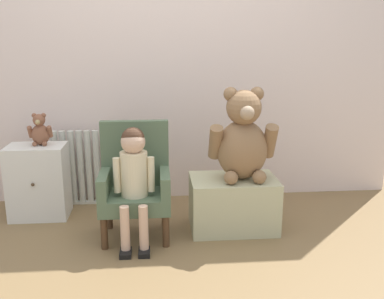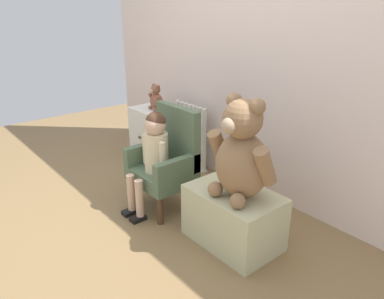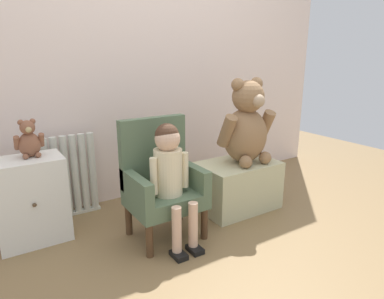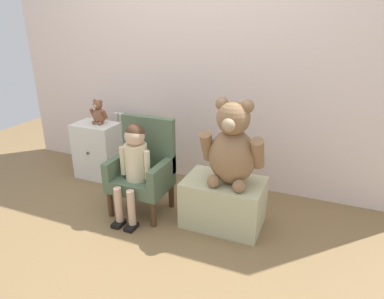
{
  "view_description": "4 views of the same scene",
  "coord_description": "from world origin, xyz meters",
  "px_view_note": "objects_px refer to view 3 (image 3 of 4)",
  "views": [
    {
      "loc": [
        -0.03,
        -2.12,
        1.25
      ],
      "look_at": [
        0.2,
        0.56,
        0.56
      ],
      "focal_mm": 40.0,
      "sensor_mm": 36.0,
      "label": 1
    },
    {
      "loc": [
        1.86,
        -0.92,
        1.43
      ],
      "look_at": [
        0.09,
        0.55,
        0.52
      ],
      "focal_mm": 35.0,
      "sensor_mm": 36.0,
      "label": 2
    },
    {
      "loc": [
        -1.09,
        -1.25,
        1.13
      ],
      "look_at": [
        0.08,
        0.57,
        0.51
      ],
      "focal_mm": 32.0,
      "sensor_mm": 36.0,
      "label": 3
    },
    {
      "loc": [
        1.11,
        -1.56,
        1.47
      ],
      "look_at": [
        0.23,
        0.55,
        0.57
      ],
      "focal_mm": 32.0,
      "sensor_mm": 36.0,
      "label": 4
    }
  ],
  "objects_px": {
    "child_armchair": "(161,181)",
    "low_bench": "(238,185)",
    "radiator": "(66,177)",
    "small_teddy_bear": "(29,140)",
    "child_figure": "(170,167)",
    "small_dresser": "(31,200)",
    "large_teddy_bear": "(246,126)"
  },
  "relations": [
    {
      "from": "small_teddy_bear",
      "to": "low_bench",
      "type": "bearing_deg",
      "value": -14.57
    },
    {
      "from": "small_dresser",
      "to": "low_bench",
      "type": "xyz_separation_m",
      "value": [
        1.36,
        -0.32,
        -0.09
      ]
    },
    {
      "from": "child_armchair",
      "to": "large_teddy_bear",
      "type": "bearing_deg",
      "value": 1.92
    },
    {
      "from": "radiator",
      "to": "small_dresser",
      "type": "height_order",
      "value": "radiator"
    },
    {
      "from": "small_dresser",
      "to": "child_armchair",
      "type": "relative_size",
      "value": 0.71
    },
    {
      "from": "radiator",
      "to": "large_teddy_bear",
      "type": "relative_size",
      "value": 0.96
    },
    {
      "from": "small_dresser",
      "to": "child_figure",
      "type": "xyz_separation_m",
      "value": [
        0.71,
        -0.47,
        0.22
      ]
    },
    {
      "from": "large_teddy_bear",
      "to": "radiator",
      "type": "bearing_deg",
      "value": 154.03
    },
    {
      "from": "small_dresser",
      "to": "small_teddy_bear",
      "type": "xyz_separation_m",
      "value": [
        0.04,
        0.02,
        0.37
      ]
    },
    {
      "from": "child_armchair",
      "to": "low_bench",
      "type": "bearing_deg",
      "value": 2.98
    },
    {
      "from": "radiator",
      "to": "small_dresser",
      "type": "bearing_deg",
      "value": -139.15
    },
    {
      "from": "small_dresser",
      "to": "child_figure",
      "type": "bearing_deg",
      "value": -33.58
    },
    {
      "from": "large_teddy_bear",
      "to": "small_teddy_bear",
      "type": "bearing_deg",
      "value": 165.54
    },
    {
      "from": "large_teddy_bear",
      "to": "small_dresser",
      "type": "bearing_deg",
      "value": 166.77
    },
    {
      "from": "radiator",
      "to": "large_teddy_bear",
      "type": "distance_m",
      "value": 1.32
    },
    {
      "from": "radiator",
      "to": "small_dresser",
      "type": "distance_m",
      "value": 0.35
    },
    {
      "from": "radiator",
      "to": "large_teddy_bear",
      "type": "height_order",
      "value": "large_teddy_bear"
    },
    {
      "from": "small_dresser",
      "to": "child_armchair",
      "type": "height_order",
      "value": "child_armchair"
    },
    {
      "from": "radiator",
      "to": "large_teddy_bear",
      "type": "xyz_separation_m",
      "value": [
        1.15,
        -0.56,
        0.33
      ]
    },
    {
      "from": "radiator",
      "to": "small_dresser",
      "type": "xyz_separation_m",
      "value": [
        -0.26,
        -0.23,
        -0.03
      ]
    },
    {
      "from": "small_dresser",
      "to": "large_teddy_bear",
      "type": "xyz_separation_m",
      "value": [
        1.41,
        -0.33,
        0.36
      ]
    },
    {
      "from": "radiator",
      "to": "small_teddy_bear",
      "type": "height_order",
      "value": "small_teddy_bear"
    },
    {
      "from": "child_figure",
      "to": "small_teddy_bear",
      "type": "distance_m",
      "value": 0.85
    },
    {
      "from": "low_bench",
      "to": "large_teddy_bear",
      "type": "xyz_separation_m",
      "value": [
        0.05,
        -0.01,
        0.45
      ]
    },
    {
      "from": "child_figure",
      "to": "small_dresser",
      "type": "bearing_deg",
      "value": 146.42
    },
    {
      "from": "small_dresser",
      "to": "large_teddy_bear",
      "type": "relative_size",
      "value": 0.87
    },
    {
      "from": "low_bench",
      "to": "child_armchair",
      "type": "bearing_deg",
      "value": -177.02
    },
    {
      "from": "child_figure",
      "to": "low_bench",
      "type": "bearing_deg",
      "value": 12.86
    },
    {
      "from": "low_bench",
      "to": "large_teddy_bear",
      "type": "relative_size",
      "value": 0.94
    },
    {
      "from": "radiator",
      "to": "child_figure",
      "type": "relative_size",
      "value": 0.79
    },
    {
      "from": "radiator",
      "to": "low_bench",
      "type": "relative_size",
      "value": 1.02
    },
    {
      "from": "child_armchair",
      "to": "low_bench",
      "type": "distance_m",
      "value": 0.68
    }
  ]
}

